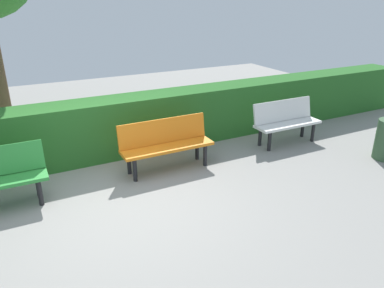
{
  "coord_description": "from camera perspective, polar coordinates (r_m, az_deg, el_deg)",
  "views": [
    {
      "loc": [
        1.14,
        4.6,
        2.81
      ],
      "look_at": [
        -1.41,
        -0.32,
        0.55
      ],
      "focal_mm": 34.19,
      "sensor_mm": 36.0,
      "label": 1
    }
  ],
  "objects": [
    {
      "name": "ground_plane",
      "position": [
        5.51,
        -11.69,
        -8.97
      ],
      "size": [
        17.5,
        17.5,
        0.0
      ],
      "primitive_type": "plane",
      "color": "gray"
    },
    {
      "name": "bench_white",
      "position": [
        7.61,
        14.41,
        3.64
      ],
      "size": [
        1.42,
        0.48,
        0.86
      ],
      "rotation": [
        0.0,
        0.0,
        -0.01
      ],
      "color": "white",
      "rests_on": "ground_plane"
    },
    {
      "name": "bench_orange",
      "position": [
        6.25,
        -4.11,
        0.29
      ],
      "size": [
        1.6,
        0.45,
        0.86
      ],
      "rotation": [
        0.0,
        0.0,
        -0.0
      ],
      "color": "orange",
      "rests_on": "ground_plane"
    },
    {
      "name": "hedge_row",
      "position": [
        7.12,
        -7.14,
        3.4
      ],
      "size": [
        13.5,
        0.69,
        1.07
      ],
      "primitive_type": "cube",
      "color": "#266023",
      "rests_on": "ground_plane"
    }
  ]
}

